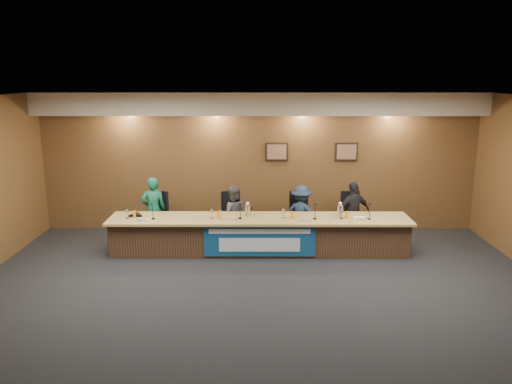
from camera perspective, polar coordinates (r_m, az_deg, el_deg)
floor at (r=8.19m, az=0.46°, el=-12.63°), size 10.00×10.00×0.00m
ceiling at (r=7.37m, az=0.51°, el=10.34°), size 10.00×8.00×0.04m
wall_back at (r=11.53m, az=0.37°, el=3.42°), size 10.00×0.04×3.20m
soffit at (r=11.13m, az=0.39°, el=10.06°), size 10.00×0.50×0.50m
dais_body at (r=10.28m, az=0.39°, el=-5.01°), size 6.00×0.80×0.70m
dais_top at (r=10.12m, az=0.40°, el=-3.08°), size 6.10×0.95×0.05m
banner at (r=9.88m, az=0.40°, el=-5.60°), size 2.20×0.02×0.65m
banner_text_upper at (r=9.81m, az=0.41°, el=-4.52°), size 2.00×0.01×0.10m
banner_text_lower at (r=9.89m, az=0.40°, el=-6.06°), size 1.60×0.01×0.28m
wall_photo_left at (r=11.47m, az=2.38°, el=4.62°), size 0.52×0.04×0.42m
wall_photo_right at (r=11.64m, az=10.30°, el=4.54°), size 0.52×0.04×0.42m
panelist_a at (r=11.02m, az=-11.65°, el=-2.01°), size 0.60×0.48×1.44m
panelist_b at (r=10.83m, az=-2.69°, el=-2.53°), size 0.68×0.57×1.26m
panelist_c at (r=10.85m, az=5.19°, el=-2.52°), size 0.94×0.76×1.26m
panelist_d at (r=11.00m, az=11.07°, el=-2.29°), size 0.85×0.59×1.34m
office_chair_a at (r=11.18m, az=-11.49°, el=-3.07°), size 0.64×0.64×0.08m
office_chair_b at (r=10.96m, az=-2.65°, el=-3.14°), size 0.59×0.59×0.08m
office_chair_c at (r=10.99m, az=5.13°, el=-3.14°), size 0.54×0.54×0.08m
office_chair_d at (r=11.15m, az=10.93°, el=-3.10°), size 0.54×0.54×0.08m
nameplate_a at (r=10.09m, az=-12.96°, el=-3.07°), size 0.24×0.08×0.10m
microphone_a at (r=10.22m, az=-11.65°, el=-2.99°), size 0.07×0.07×0.02m
juice_glass_a at (r=10.35m, az=-13.74°, el=-2.52°), size 0.06×0.06×0.15m
water_glass_a at (r=10.36m, az=-14.54°, el=-2.48°), size 0.08×0.08×0.18m
nameplate_b at (r=9.91m, az=-3.08°, el=-3.04°), size 0.24×0.08×0.10m
microphone_b at (r=10.05m, az=-1.84°, el=-3.01°), size 0.07×0.07×0.02m
juice_glass_b at (r=10.05m, az=-4.33°, el=-2.64°), size 0.06×0.06×0.15m
water_glass_b at (r=10.07m, az=-5.08°, el=-2.54°), size 0.08×0.08×0.18m
nameplate_c at (r=9.87m, az=5.67°, el=-3.15°), size 0.24×0.08×0.10m
microphone_c at (r=10.08m, az=6.73°, el=-3.04°), size 0.07×0.07×0.02m
juice_glass_c at (r=10.06m, az=4.15°, el=-2.63°), size 0.06×0.06×0.15m
water_glass_c at (r=10.07m, az=3.17°, el=-2.52°), size 0.08×0.08×0.18m
nameplate_d at (r=10.10m, az=11.87°, el=-3.00°), size 0.24×0.08×0.10m
microphone_d at (r=10.25m, az=12.72°, el=-3.00°), size 0.07×0.07×0.02m
juice_glass_d at (r=10.19m, az=10.33°, el=-2.60°), size 0.06×0.06×0.15m
water_glass_d at (r=10.16m, az=9.77°, el=-2.54°), size 0.08×0.08×0.18m
carafe_mid at (r=10.18m, az=-0.96°, el=-2.11°), size 0.11×0.11×0.25m
carafe_right at (r=10.23m, az=9.57°, el=-2.20°), size 0.12×0.12×0.26m
speakerphone at (r=10.50m, az=-13.53°, el=-2.57°), size 0.32×0.32×0.05m
paper_stack at (r=10.28m, az=11.85°, el=-2.96°), size 0.26×0.33×0.01m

